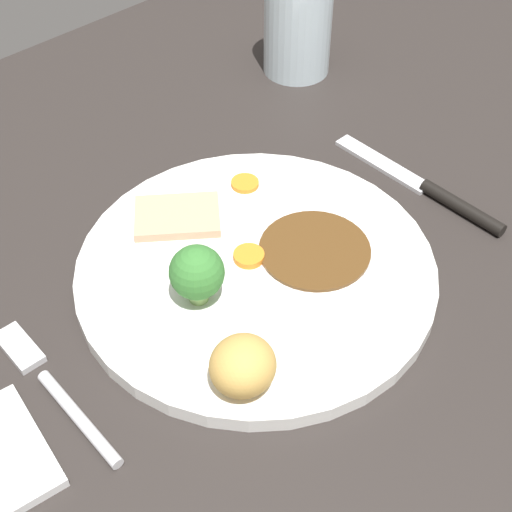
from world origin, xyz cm
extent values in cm
cube|color=#2B2623|center=(0.00, 0.00, 1.80)|extent=(120.00, 84.00, 3.60)
cylinder|color=white|center=(3.52, -2.41, 4.30)|extent=(29.13, 29.13, 1.40)
cylinder|color=#563819|center=(8.11, -4.54, 5.15)|extent=(9.21, 9.21, 0.30)
cube|color=tan|center=(2.26, 6.07, 5.40)|extent=(8.79, 8.42, 0.80)
ellipsoid|color=tan|center=(-4.94, -10.13, 6.96)|extent=(6.34, 6.22, 3.92)
cylinder|color=orange|center=(3.57, -1.50, 5.28)|extent=(2.53, 2.53, 0.56)
cylinder|color=orange|center=(9.57, 5.53, 5.21)|extent=(2.50, 2.50, 0.41)
cylinder|color=#8CB766|center=(-2.19, -2.06, 5.75)|extent=(1.50, 1.50, 1.49)
sphere|color=#387A33|center=(-2.19, -2.06, 7.97)|extent=(4.22, 4.22, 4.22)
cylinder|color=silver|center=(-14.71, -4.11, 4.05)|extent=(1.12, 9.52, 0.90)
cube|color=silver|center=(-14.52, 4.14, 3.90)|extent=(2.10, 4.54, 0.60)
cylinder|color=black|center=(22.21, -9.15, 4.20)|extent=(1.21, 8.50, 1.20)
cube|color=silver|center=(22.20, -0.15, 3.80)|extent=(1.71, 10.50, 0.40)
cylinder|color=silver|center=(28.36, 17.68, 9.19)|extent=(7.26, 7.26, 11.18)
camera|label=1|loc=(-25.13, -33.08, 48.58)|focal=52.79mm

